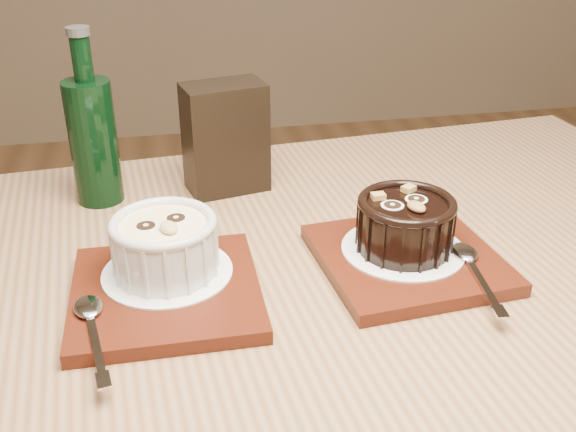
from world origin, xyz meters
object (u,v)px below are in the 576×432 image
tray_left (166,293)px  condiment_stand (225,138)px  table (273,376)px  ramekin_white (165,243)px  green_bottle (93,137)px  tray_right (407,259)px  ramekin_dark (405,222)px

tray_left → condiment_stand: bearing=70.2°
table → ramekin_white: ramekin_white is taller
tray_left → condiment_stand: size_ratio=1.29×
green_bottle → condiment_stand: bearing=1.0°
table → tray_left: 0.14m
table → tray_right: size_ratio=7.04×
ramekin_white → ramekin_dark: size_ratio=1.02×
ramekin_white → tray_right: ramekin_white is taller
tray_right → condiment_stand: size_ratio=1.29×
ramekin_dark → green_bottle: bearing=129.3°
condiment_stand → ramekin_white: bearing=-111.2°
ramekin_dark → condiment_stand: bearing=109.6°
ramekin_white → table: bearing=-48.2°
tray_right → condiment_stand: condiment_stand is taller
tray_left → green_bottle: (-0.07, 0.24, 0.08)m
table → ramekin_dark: bearing=18.6°
table → condiment_stand: bearing=92.7°
ramekin_dark → table: bearing=-178.3°
tray_left → green_bottle: bearing=107.1°
ramekin_white → tray_right: size_ratio=0.58×
table → condiment_stand: (-0.01, 0.27, 0.16)m
ramekin_white → tray_right: bearing=-22.2°
tray_right → condiment_stand: (-0.17, 0.23, 0.06)m
table → tray_left: size_ratio=7.04×
tray_left → ramekin_white: size_ratio=1.72×
tray_right → green_bottle: 0.40m
condiment_stand → tray_right: bearing=-54.0°
tray_left → condiment_stand: 0.27m
tray_right → condiment_stand: bearing=126.0°
tray_right → ramekin_dark: size_ratio=1.76×
table → tray_left: (-0.10, 0.03, 0.10)m
tray_left → ramekin_dark: (0.25, 0.02, 0.04)m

